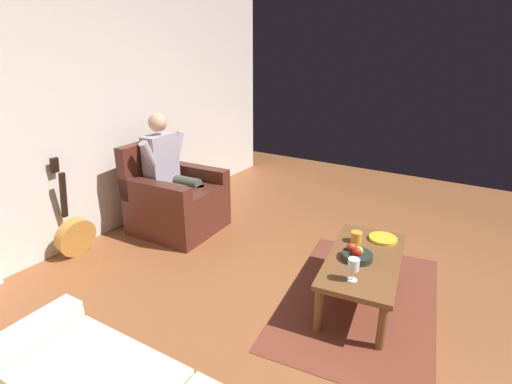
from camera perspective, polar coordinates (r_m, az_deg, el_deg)
ground_plane at (r=3.11m, az=20.80°, el=-17.93°), size 7.35×7.35×0.00m
wall_back at (r=4.22m, az=-22.40°, el=12.69°), size 5.64×0.06×2.80m
rug at (r=3.25m, az=15.33°, el=-15.27°), size 1.90×1.35×0.01m
armchair at (r=4.22m, az=-12.11°, el=-1.29°), size 0.85×0.88×0.96m
person_seated at (r=4.13m, az=-12.89°, el=3.31°), size 0.65×0.56×1.27m
coffee_table at (r=3.08m, az=15.90°, el=-10.32°), size 1.12×0.66×0.38m
guitar at (r=4.03m, az=-25.62°, el=-5.71°), size 0.38×0.24×0.97m
wine_glass_near at (r=2.69m, az=14.47°, el=-10.71°), size 0.08×0.08×0.17m
fruit_bowl at (r=2.99m, az=14.92°, el=-9.07°), size 0.23×0.23×0.11m
decorative_dish at (r=3.35m, az=18.57°, el=-6.66°), size 0.23×0.23×0.02m
candle_jar at (r=3.25m, az=14.87°, el=-6.53°), size 0.09×0.09×0.09m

